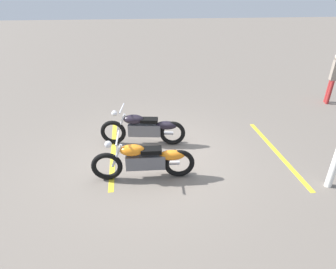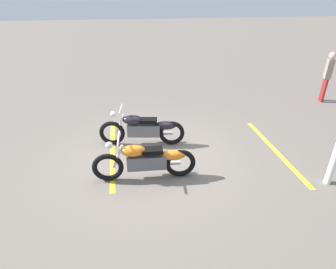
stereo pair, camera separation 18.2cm
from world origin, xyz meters
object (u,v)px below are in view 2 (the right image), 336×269
(motorcycle_dark_foreground, at_px, (144,129))
(bollard_post, at_px, (333,164))
(motorcycle_bright_foreground, at_px, (147,160))
(bystander_secondary, at_px, (327,75))

(motorcycle_dark_foreground, relative_size, bollard_post, 2.23)
(motorcycle_bright_foreground, relative_size, bystander_secondary, 1.27)
(bollard_post, bearing_deg, motorcycle_dark_foreground, 150.41)
(motorcycle_bright_foreground, xyz_separation_m, motorcycle_dark_foreground, (0.01, 1.48, 0.00))
(motorcycle_dark_foreground, height_order, bystander_secondary, bystander_secondary)
(motorcycle_bright_foreground, xyz_separation_m, bystander_secondary, (6.55, 3.77, 0.52))
(bystander_secondary, xyz_separation_m, bollard_post, (-2.72, -4.45, -0.48))
(motorcycle_bright_foreground, xyz_separation_m, bollard_post, (3.82, -0.68, 0.04))
(motorcycle_bright_foreground, distance_m, motorcycle_dark_foreground, 1.48)
(bystander_secondary, bearing_deg, motorcycle_dark_foreground, 36.43)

